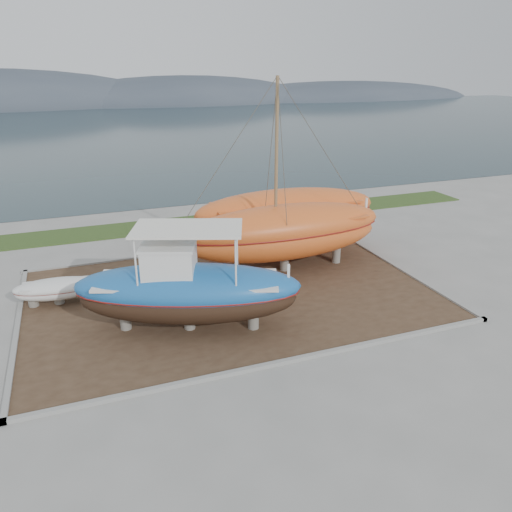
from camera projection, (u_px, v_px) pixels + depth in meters
name	position (u px, v px, depth m)	size (l,w,h in m)	color
ground	(262.00, 336.00, 19.69)	(140.00, 140.00, 0.00)	gray
dirt_patch	(231.00, 294.00, 23.17)	(18.00, 12.00, 0.06)	#422D1E
curb_frame	(231.00, 293.00, 23.15)	(18.60, 12.60, 0.15)	gray
grass_strip	(178.00, 224.00, 33.21)	(44.00, 3.00, 0.08)	#284219
sea	(107.00, 129.00, 80.82)	(260.00, 100.00, 0.04)	#1A2E34
mountain_ridge	(88.00, 105.00, 128.85)	(200.00, 36.00, 20.00)	#333D49
blue_caique	(187.00, 280.00, 19.36)	(8.89, 2.78, 4.28)	#1C61AD
white_dinghy	(58.00, 292.00, 22.05)	(3.70, 1.39, 1.11)	white
orange_sailboat	(286.00, 179.00, 24.09)	(10.51, 3.10, 9.48)	#DE5D22
orange_bare_hull	(286.00, 221.00, 27.96)	(10.47, 3.14, 3.43)	#DE5D22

